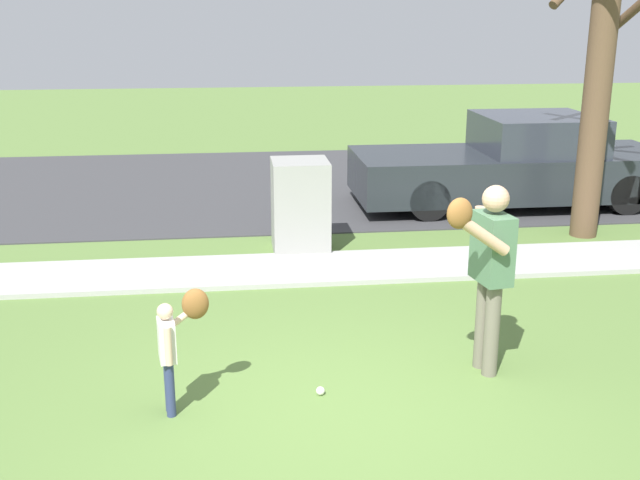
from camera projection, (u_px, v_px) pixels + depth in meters
ground_plane at (300, 274)px, 9.59m from camera, size 48.00×48.00×0.00m
sidewalk_strip at (299, 269)px, 9.67m from camera, size 36.00×1.20×0.06m
road_surface at (275, 184)px, 14.43m from camera, size 36.00×6.80×0.02m
person_adult at (488, 261)px, 6.70m from camera, size 0.68×0.72×1.73m
person_child at (176, 336)px, 6.16m from camera, size 0.43×0.44×1.00m
baseball at (320, 391)px, 6.57m from camera, size 0.07×0.07×0.07m
utility_cabinet at (300, 206)px, 10.36m from camera, size 0.75×0.76×1.24m
street_tree_near at (602, 51)px, 10.46m from camera, size 1.84×1.88×4.90m
parked_pickup_dark at (516, 165)px, 12.79m from camera, size 5.20×1.95×1.48m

